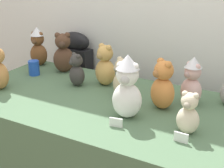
% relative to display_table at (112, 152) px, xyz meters
% --- Properties ---
extents(display_table, '(1.96, 0.93, 0.72)m').
position_rel_display_table_xyz_m(display_table, '(0.00, 0.00, 0.00)').
color(display_table, '#4C6B4C').
rests_on(display_table, ground_plane).
extents(instrument_case, '(0.29, 0.14, 0.97)m').
position_rel_display_table_xyz_m(instrument_case, '(-0.67, 0.59, 0.13)').
color(instrument_case, black).
rests_on(instrument_case, ground_plane).
extents(teddy_bear_chestnut, '(0.16, 0.14, 0.31)m').
position_rel_display_table_xyz_m(teddy_bear_chestnut, '(-0.87, 0.36, 0.51)').
color(teddy_bear_chestnut, brown).
rests_on(teddy_bear_chestnut, display_table).
extents(teddy_bear_ginger, '(0.20, 0.19, 0.30)m').
position_rel_display_table_xyz_m(teddy_bear_ginger, '(0.29, 0.07, 0.50)').
color(teddy_bear_ginger, '#D17F3D').
rests_on(teddy_bear_ginger, display_table).
extents(teddy_bear_sand, '(0.17, 0.16, 0.25)m').
position_rel_display_table_xyz_m(teddy_bear_sand, '(0.01, 0.12, 0.48)').
color(teddy_bear_sand, '#CCB78E').
rests_on(teddy_bear_sand, display_table).
extents(teddy_bear_charcoal, '(0.15, 0.14, 0.23)m').
position_rel_display_table_xyz_m(teddy_bear_charcoal, '(-0.34, 0.13, 0.47)').
color(teddy_bear_charcoal, '#383533').
rests_on(teddy_bear_charcoal, display_table).
extents(teddy_bear_cocoa, '(0.20, 0.20, 0.31)m').
position_rel_display_table_xyz_m(teddy_bear_cocoa, '(-0.59, 0.32, 0.50)').
color(teddy_bear_cocoa, '#4C3323').
rests_on(teddy_bear_cocoa, display_table).
extents(teddy_bear_snow, '(0.19, 0.17, 0.36)m').
position_rel_display_table_xyz_m(teddy_bear_snow, '(0.16, -0.13, 0.53)').
color(teddy_bear_snow, white).
rests_on(teddy_bear_snow, display_table).
extents(teddy_bear_cream, '(0.12, 0.10, 0.22)m').
position_rel_display_table_xyz_m(teddy_bear_cream, '(0.50, -0.14, 0.46)').
color(teddy_bear_cream, beige).
rests_on(teddy_bear_cream, display_table).
extents(teddy_bear_honey, '(0.18, 0.17, 0.29)m').
position_rel_display_table_xyz_m(teddy_bear_honey, '(-0.18, 0.23, 0.49)').
color(teddy_bear_honey, tan).
rests_on(teddy_bear_honey, display_table).
extents(teddy_bear_blush, '(0.17, 0.16, 0.29)m').
position_rel_display_table_xyz_m(teddy_bear_blush, '(0.42, 0.21, 0.50)').
color(teddy_bear_blush, beige).
rests_on(teddy_bear_blush, display_table).
extents(party_cup_blue, '(0.08, 0.08, 0.11)m').
position_rel_display_table_xyz_m(party_cup_blue, '(-0.75, 0.15, 0.41)').
color(party_cup_blue, blue).
rests_on(party_cup_blue, display_table).
extents(name_card_front_middle, '(0.07, 0.01, 0.05)m').
position_rel_display_table_xyz_m(name_card_front_middle, '(0.50, -0.24, 0.38)').
color(name_card_front_middle, white).
rests_on(name_card_front_middle, display_table).
extents(name_card_front_right, '(0.07, 0.02, 0.05)m').
position_rel_display_table_xyz_m(name_card_front_right, '(0.16, -0.26, 0.38)').
color(name_card_front_right, white).
rests_on(name_card_front_right, display_table).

